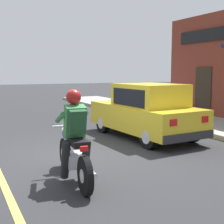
{
  "coord_description": "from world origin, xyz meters",
  "views": [
    {
      "loc": [
        -2.44,
        -6.5,
        1.93
      ],
      "look_at": [
        0.89,
        0.13,
        0.95
      ],
      "focal_mm": 50.0,
      "sensor_mm": 36.0,
      "label": 1
    }
  ],
  "objects": [
    {
      "name": "car_hatchback",
      "position": [
        2.44,
        1.04,
        0.77
      ],
      "size": [
        1.84,
        3.86,
        1.57
      ],
      "color": "black",
      "rests_on": "ground"
    },
    {
      "name": "fire_hydrant",
      "position": [
        6.29,
        4.74,
        0.57
      ],
      "size": [
        0.36,
        0.24,
        0.88
      ],
      "color": "red",
      "rests_on": "sidewalk_curb"
    },
    {
      "name": "sidewalk_curb",
      "position": [
        5.39,
        3.0,
        0.07
      ],
      "size": [
        2.6,
        22.0,
        0.14
      ],
      "primitive_type": "cube",
      "color": "#9E9B93",
      "rests_on": "ground"
    },
    {
      "name": "motorcycle_with_rider",
      "position": [
        -0.65,
        -1.46,
        0.68
      ],
      "size": [
        0.6,
        2.02,
        1.62
      ],
      "color": "black",
      "rests_on": "ground"
    },
    {
      "name": "ground_plane",
      "position": [
        0.0,
        0.0,
        0.0
      ],
      "size": [
        80.0,
        80.0,
        0.0
      ],
      "primitive_type": "plane",
      "color": "#2B2B2D"
    }
  ]
}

